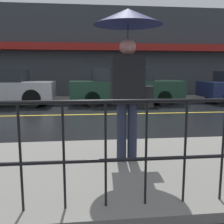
{
  "coord_description": "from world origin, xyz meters",
  "views": [
    {
      "loc": [
        -0.6,
        -8.41,
        1.39
      ],
      "look_at": [
        0.2,
        -1.46,
        0.3
      ],
      "focal_mm": 42.0,
      "sensor_mm": 36.0,
      "label": 1
    }
  ],
  "objects": [
    {
      "name": "sidewalk_near",
      "position": [
        0.0,
        -4.96,
        0.05
      ],
      "size": [
        28.0,
        2.7,
        0.11
      ],
      "color": "gray",
      "rests_on": "ground_plane"
    },
    {
      "name": "building_storefront",
      "position": [
        0.0,
        5.52,
        2.37
      ],
      "size": [
        28.0,
        0.85,
        4.7
      ],
      "color": "#383D42",
      "rests_on": "ground_plane"
    },
    {
      "name": "lane_marking",
      "position": [
        0.0,
        0.0,
        0.0
      ],
      "size": [
        25.2,
        0.12,
        0.01
      ],
      "color": "gold",
      "rests_on": "ground_plane"
    },
    {
      "name": "car_silver",
      "position": [
        -3.79,
        2.63,
        0.76
      ],
      "size": [
        4.01,
        1.82,
        1.46
      ],
      "color": "#B2B5BA",
      "rests_on": "ground_plane"
    },
    {
      "name": "ground_plane",
      "position": [
        0.0,
        0.0,
        0.0
      ],
      "size": [
        80.0,
        80.0,
        0.0
      ],
      "primitive_type": "plane",
      "color": "black"
    },
    {
      "name": "railing_foreground",
      "position": [
        -0.0,
        -6.06,
        0.76
      ],
      "size": [
        12.0,
        0.04,
        1.03
      ],
      "color": "black",
      "rests_on": "sidewalk_near"
    },
    {
      "name": "car_dark_green",
      "position": [
        1.22,
        2.63,
        0.76
      ],
      "size": [
        4.69,
        1.71,
        1.5
      ],
      "color": "#193828",
      "rests_on": "ground_plane"
    },
    {
      "name": "sidewalk_far",
      "position": [
        0.0,
        4.51,
        0.05
      ],
      "size": [
        28.0,
        1.79,
        0.11
      ],
      "color": "gray",
      "rests_on": "ground_plane"
    },
    {
      "name": "pedestrian",
      "position": [
        0.05,
        -4.76,
        1.71
      ],
      "size": [
        0.95,
        0.95,
        2.12
      ],
      "color": "#23283D",
      "rests_on": "sidewalk_near"
    }
  ]
}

